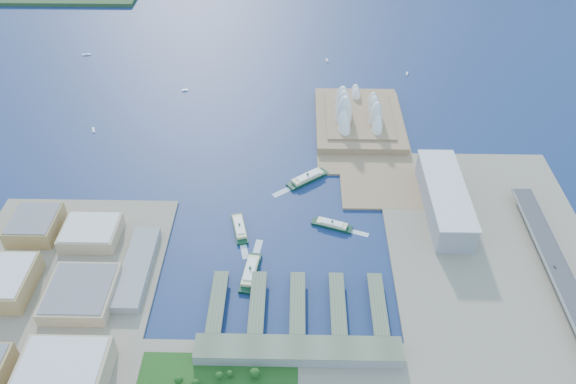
{
  "coord_description": "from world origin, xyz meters",
  "views": [
    {
      "loc": [
        11.49,
        -450.43,
        473.09
      ],
      "look_at": [
        0.67,
        92.66,
        18.0
      ],
      "focal_mm": 35.0,
      "sensor_mm": 36.0,
      "label": 1
    }
  ],
  "objects_px": {
    "opera_house": "(360,106)",
    "ferry_a": "(239,227)",
    "toaster_building": "(444,199)",
    "car_c": "(555,266)",
    "ferry_c": "(250,271)",
    "ferry_d": "(332,223)",
    "ferry_b": "(308,177)"
  },
  "relations": [
    {
      "from": "ferry_a",
      "to": "ferry_b",
      "type": "height_order",
      "value": "ferry_b"
    },
    {
      "from": "toaster_building",
      "to": "ferry_c",
      "type": "relative_size",
      "value": 2.63
    },
    {
      "from": "ferry_a",
      "to": "ferry_d",
      "type": "height_order",
      "value": "ferry_a"
    },
    {
      "from": "opera_house",
      "to": "ferry_b",
      "type": "bearing_deg",
      "value": -119.35
    },
    {
      "from": "toaster_building",
      "to": "ferry_d",
      "type": "distance_m",
      "value": 143.8
    },
    {
      "from": "opera_house",
      "to": "ferry_c",
      "type": "relative_size",
      "value": 3.05
    },
    {
      "from": "opera_house",
      "to": "car_c",
      "type": "bearing_deg",
      "value": -58.0
    },
    {
      "from": "toaster_building",
      "to": "car_c",
      "type": "xyz_separation_m",
      "value": [
        101.0,
        -105.64,
        -5.0
      ]
    },
    {
      "from": "ferry_c",
      "to": "car_c",
      "type": "bearing_deg",
      "value": -171.8
    },
    {
      "from": "car_c",
      "to": "ferry_b",
      "type": "bearing_deg",
      "value": -31.5
    },
    {
      "from": "ferry_a",
      "to": "ferry_b",
      "type": "relative_size",
      "value": 0.88
    },
    {
      "from": "ferry_a",
      "to": "ferry_d",
      "type": "distance_m",
      "value": 112.77
    },
    {
      "from": "opera_house",
      "to": "toaster_building",
      "type": "height_order",
      "value": "opera_house"
    },
    {
      "from": "ferry_d",
      "to": "car_c",
      "type": "relative_size",
      "value": 11.14
    },
    {
      "from": "toaster_building",
      "to": "ferry_c",
      "type": "bearing_deg",
      "value": -154.9
    },
    {
      "from": "ferry_c",
      "to": "car_c",
      "type": "distance_m",
      "value": 335.04
    },
    {
      "from": "toaster_building",
      "to": "car_c",
      "type": "relative_size",
      "value": 34.76
    },
    {
      "from": "ferry_a",
      "to": "car_c",
      "type": "distance_m",
      "value": 359.7
    },
    {
      "from": "opera_house",
      "to": "car_c",
      "type": "height_order",
      "value": "opera_house"
    },
    {
      "from": "car_c",
      "to": "ferry_c",
      "type": "bearing_deg",
      "value": 0.67
    },
    {
      "from": "toaster_building",
      "to": "ferry_a",
      "type": "xyz_separation_m",
      "value": [
        -252.19,
        -38.31,
        -15.42
      ]
    },
    {
      "from": "opera_house",
      "to": "ferry_b",
      "type": "height_order",
      "value": "opera_house"
    },
    {
      "from": "ferry_d",
      "to": "car_c",
      "type": "height_order",
      "value": "car_c"
    },
    {
      "from": "ferry_a",
      "to": "ferry_b",
      "type": "bearing_deg",
      "value": 36.23
    },
    {
      "from": "ferry_a",
      "to": "ferry_b",
      "type": "xyz_separation_m",
      "value": [
        83.3,
        98.03,
        0.67
      ]
    },
    {
      "from": "ferry_c",
      "to": "ferry_b",
      "type": "bearing_deg",
      "value": -103.47
    },
    {
      "from": "ferry_b",
      "to": "ferry_d",
      "type": "xyz_separation_m",
      "value": [
        29.17,
        -89.87,
        -1.06
      ]
    },
    {
      "from": "opera_house",
      "to": "ferry_b",
      "type": "relative_size",
      "value": 2.96
    },
    {
      "from": "toaster_building",
      "to": "ferry_b",
      "type": "distance_m",
      "value": 179.74
    },
    {
      "from": "toaster_building",
      "to": "ferry_c",
      "type": "height_order",
      "value": "toaster_building"
    },
    {
      "from": "opera_house",
      "to": "ferry_a",
      "type": "relative_size",
      "value": 3.35
    },
    {
      "from": "ferry_a",
      "to": "ferry_c",
      "type": "height_order",
      "value": "ferry_c"
    }
  ]
}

